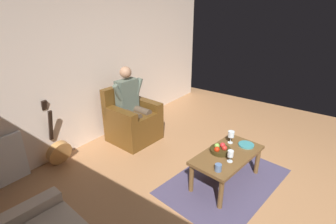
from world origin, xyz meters
name	(u,v)px	position (x,y,z in m)	size (l,w,h in m)	color
ground_plane	(259,199)	(0.00, 0.00, 0.00)	(6.81, 6.81, 0.00)	#A9764C
wall_back	(96,67)	(0.00, -2.87, 1.25)	(6.02, 0.06, 2.50)	beige
rug	(225,181)	(-0.07, -0.49, 0.00)	(1.72, 1.13, 0.01)	#473F5A
armchair	(132,121)	(-0.21, -2.31, 0.34)	(0.79, 0.76, 0.93)	#5A3915
person_seated	(132,103)	(-0.21, -2.29, 0.69)	(0.64, 0.57, 1.28)	#535F51
coffee_table	(227,158)	(-0.07, -0.49, 0.37)	(1.08, 0.65, 0.44)	brown
guitar	(59,150)	(0.99, -2.66, 0.22)	(0.36, 0.29, 0.97)	#BA8043
wine_glass_near	(231,135)	(-0.35, -0.58, 0.56)	(0.09, 0.09, 0.18)	silver
wine_glass_far	(230,154)	(0.08, -0.39, 0.54)	(0.07, 0.07, 0.15)	silver
fruit_bowl	(220,149)	(-0.05, -0.58, 0.47)	(0.27, 0.27, 0.11)	#332910
decorative_dish	(246,145)	(-0.40, -0.37, 0.45)	(0.21, 0.21, 0.02)	teal
candle_jar	(218,168)	(0.34, -0.43, 0.48)	(0.08, 0.08, 0.09)	slate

